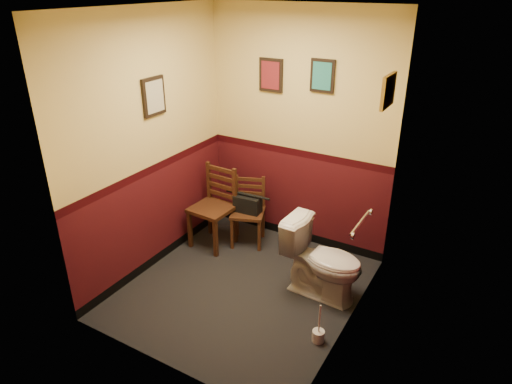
{
  "coord_description": "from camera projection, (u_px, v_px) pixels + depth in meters",
  "views": [
    {
      "loc": [
        2.04,
        -3.27,
        2.9
      ],
      "look_at": [
        0.0,
        0.25,
        1.0
      ],
      "focal_mm": 32.0,
      "sensor_mm": 36.0,
      "label": 1
    }
  ],
  "objects": [
    {
      "name": "framed_print_right",
      "position": [
        388.0,
        91.0,
        3.82
      ],
      "size": [
        0.04,
        0.34,
        0.28
      ],
      "color": "olive",
      "rests_on": "wall_right"
    },
    {
      "name": "framed_print_left",
      "position": [
        154.0,
        96.0,
        4.5
      ],
      "size": [
        0.04,
        0.3,
        0.38
      ],
      "color": "black",
      "rests_on": "wall_left"
    },
    {
      "name": "wall_right",
      "position": [
        359.0,
        193.0,
        3.64
      ],
      "size": [
        0.0,
        2.4,
        2.7
      ],
      "primitive_type": "cube",
      "rotation": [
        1.57,
        0.0,
        -1.57
      ],
      "color": "#440F15",
      "rests_on": "ground"
    },
    {
      "name": "handbag",
      "position": [
        248.0,
        204.0,
        5.32
      ],
      "size": [
        0.33,
        0.18,
        0.23
      ],
      "rotation": [
        0.0,
        0.0,
        0.08
      ],
      "color": "black",
      "rests_on": "chair_right"
    },
    {
      "name": "floor",
      "position": [
        244.0,
        288.0,
        4.71
      ],
      "size": [
        2.2,
        2.4,
        0.0
      ],
      "primitive_type": "cube",
      "color": "black",
      "rests_on": "ground"
    },
    {
      "name": "tp_stack",
      "position": [
        300.0,
        233.0,
        5.44
      ],
      "size": [
        0.21,
        0.13,
        0.36
      ],
      "color": "silver",
      "rests_on": "floor"
    },
    {
      "name": "grab_bar",
      "position": [
        361.0,
        223.0,
        4.02
      ],
      "size": [
        0.05,
        0.56,
        0.06
      ],
      "color": "silver",
      "rests_on": "wall_right"
    },
    {
      "name": "chair_right",
      "position": [
        248.0,
        211.0,
        5.4
      ],
      "size": [
        0.49,
        0.49,
        0.81
      ],
      "rotation": [
        0.0,
        0.0,
        0.37
      ],
      "color": "#482715",
      "rests_on": "floor"
    },
    {
      "name": "framed_print_back_a",
      "position": [
        271.0,
        75.0,
        4.97
      ],
      "size": [
        0.28,
        0.04,
        0.36
      ],
      "color": "black",
      "rests_on": "wall_back"
    },
    {
      "name": "ceiling",
      "position": [
        240.0,
        7.0,
        3.57
      ],
      "size": [
        2.2,
        2.4,
        0.0
      ],
      "primitive_type": "cube",
      "rotation": [
        3.14,
        0.0,
        0.0
      ],
      "color": "silver",
      "rests_on": "ground"
    },
    {
      "name": "chair_left",
      "position": [
        214.0,
        207.0,
        5.34
      ],
      "size": [
        0.47,
        0.47,
        0.95
      ],
      "rotation": [
        0.0,
        0.0,
        -0.06
      ],
      "color": "#482715",
      "rests_on": "floor"
    },
    {
      "name": "toilet_brush",
      "position": [
        318.0,
        335.0,
        4.0
      ],
      "size": [
        0.11,
        0.11,
        0.39
      ],
      "color": "silver",
      "rests_on": "floor"
    },
    {
      "name": "framed_print_back_b",
      "position": [
        322.0,
        76.0,
        4.68
      ],
      "size": [
        0.26,
        0.04,
        0.34
      ],
      "color": "black",
      "rests_on": "wall_back"
    },
    {
      "name": "wall_left",
      "position": [
        150.0,
        147.0,
        4.64
      ],
      "size": [
        0.0,
        2.4,
        2.7
      ],
      "primitive_type": "cube",
      "rotation": [
        1.57,
        0.0,
        1.57
      ],
      "color": "#440F15",
      "rests_on": "ground"
    },
    {
      "name": "wall_front",
      "position": [
        153.0,
        223.0,
        3.2
      ],
      "size": [
        2.2,
        0.0,
        2.7
      ],
      "primitive_type": "cube",
      "rotation": [
        -1.57,
        0.0,
        0.0
      ],
      "color": "#440F15",
      "rests_on": "ground"
    },
    {
      "name": "toilet",
      "position": [
        323.0,
        261.0,
        4.47
      ],
      "size": [
        0.82,
        0.49,
        0.79
      ],
      "primitive_type": "imported",
      "rotation": [
        0.0,
        0.0,
        1.52
      ],
      "color": "white",
      "rests_on": "floor"
    },
    {
      "name": "wall_back",
      "position": [
        299.0,
        132.0,
        5.08
      ],
      "size": [
        2.2,
        0.0,
        2.7
      ],
      "primitive_type": "cube",
      "rotation": [
        1.57,
        0.0,
        0.0
      ],
      "color": "#440F15",
      "rests_on": "ground"
    }
  ]
}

